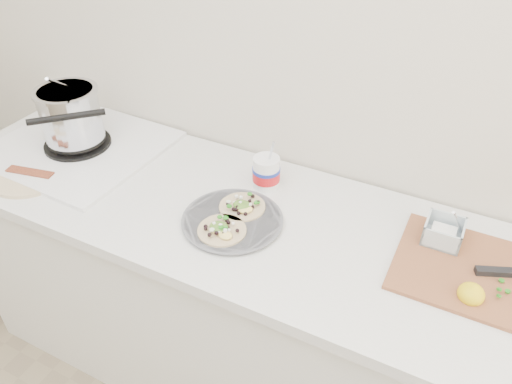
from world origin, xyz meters
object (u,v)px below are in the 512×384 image
at_px(taco_plate, 232,218).
at_px(bacon_plate, 31,174).
at_px(cutboard, 485,269).
at_px(stove, 74,126).
at_px(tub, 267,170).

height_order(taco_plate, bacon_plate, taco_plate).
height_order(taco_plate, cutboard, cutboard).
xyz_separation_m(stove, cutboard, (1.44, 0.01, -0.08)).
bearing_deg(cutboard, stove, -179.83).
height_order(tub, cutboard, tub).
relative_size(taco_plate, bacon_plate, 1.17).
distance_m(stove, cutboard, 1.44).
height_order(stove, bacon_plate, stove).
bearing_deg(taco_plate, bacon_plate, -172.24).
bearing_deg(stove, cutboard, 2.62).
bearing_deg(tub, bacon_plate, -157.00).
bearing_deg(taco_plate, stove, 171.08).
distance_m(taco_plate, tub, 0.22).
xyz_separation_m(stove, taco_plate, (0.73, -0.11, -0.08)).
xyz_separation_m(stove, bacon_plate, (-0.02, -0.22, -0.09)).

